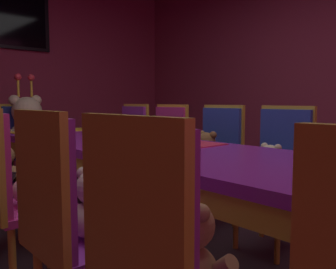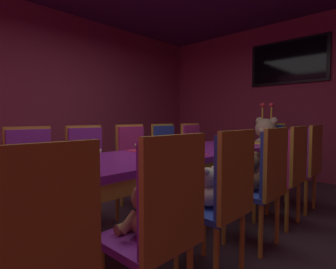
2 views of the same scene
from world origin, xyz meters
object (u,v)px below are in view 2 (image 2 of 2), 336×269
at_px(chair_left_5, 194,149).
at_px(chair_right_5, 308,159).
at_px(chair_left_2, 88,162).
at_px(king_teddy_bear, 265,140).
at_px(teddy_left_3, 142,158).
at_px(chair_left_4, 167,152).
at_px(teddy_left_2, 96,165).
at_px(chair_right_3, 266,176).
at_px(teddy_left_1, 38,174).
at_px(wall_tv, 288,62).
at_px(teddy_right_4, 275,164).
at_px(throne_chair, 269,148).
at_px(teddy_right_2, 207,189).
at_px(teddy_right_3, 249,174).
at_px(banquet_table, 165,162).
at_px(chair_left_1, 32,170).
at_px(chair_right_2, 226,190).
at_px(chair_left_3, 134,156).
at_px(chair_right_1, 163,216).
at_px(teddy_left_4, 174,155).
at_px(teddy_right_1, 143,213).
at_px(teddy_right_5, 294,160).
at_px(chair_right_0, 30,263).
at_px(teddy_left_5, 202,150).
at_px(chair_right_4, 290,166).
at_px(teddy_right_0, 15,255).

relative_size(chair_left_5, chair_right_5, 1.00).
height_order(chair_left_2, king_teddy_bear, king_teddy_bear).
distance_m(teddy_left_3, chair_left_4, 0.57).
bearing_deg(teddy_left_2, chair_right_3, 22.27).
bearing_deg(chair_left_4, teddy_left_2, -84.07).
distance_m(teddy_left_1, wall_tv, 4.30).
bearing_deg(teddy_left_1, teddy_left_3, 89.80).
xyz_separation_m(chair_left_2, teddy_right_4, (1.49, 1.23, -0.00)).
bearing_deg(chair_left_4, throne_chair, 61.94).
xyz_separation_m(teddy_right_2, teddy_right_3, (0.01, 0.59, 0.02)).
relative_size(chair_left_4, chair_right_5, 1.00).
height_order(banquet_table, wall_tv, wall_tv).
height_order(chair_left_4, chair_right_5, same).
xyz_separation_m(chair_left_1, teddy_right_3, (1.52, 1.18, -0.00)).
relative_size(chair_right_2, chair_right_3, 1.00).
xyz_separation_m(teddy_left_2, chair_left_5, (-0.12, 1.79, 0.01)).
height_order(chair_left_3, chair_left_4, same).
height_order(teddy_right_2, chair_right_3, chair_right_3).
distance_m(chair_right_1, teddy_right_2, 0.62).
distance_m(teddy_left_4, throne_chair, 1.65).
bearing_deg(chair_right_1, banquet_table, -46.48).
bearing_deg(chair_left_2, chair_left_4, 88.98).
relative_size(banquet_table, teddy_right_1, 13.21).
distance_m(teddy_right_5, wall_tv, 2.29).
distance_m(chair_right_0, chair_right_5, 2.95).
relative_size(chair_right_0, teddy_right_4, 2.88).
bearing_deg(chair_right_3, king_teddy_bear, -66.57).
distance_m(teddy_left_4, teddy_left_5, 0.61).
height_order(teddy_right_2, teddy_right_5, teddy_right_5).
xyz_separation_m(teddy_left_2, teddy_right_5, (1.35, 1.80, -0.00)).
distance_m(chair_right_0, teddy_right_5, 2.96).
bearing_deg(chair_right_4, teddy_left_3, 21.97).
distance_m(chair_left_5, teddy_right_3, 1.90).
bearing_deg(teddy_right_4, teddy_right_5, -90.20).
height_order(chair_left_4, chair_right_1, same).
bearing_deg(wall_tv, chair_left_4, -109.84).
height_order(chair_left_1, chair_right_4, same).
distance_m(chair_left_2, teddy_right_0, 1.89).
height_order(chair_left_4, teddy_right_1, chair_left_4).
xyz_separation_m(teddy_left_4, chair_right_0, (1.48, -2.33, 0.02)).
relative_size(chair_left_1, chair_left_4, 1.00).
relative_size(banquet_table, teddy_right_0, 13.46).
height_order(teddy_right_3, throne_chair, throne_chair).
height_order(banquet_table, throne_chair, throne_chair).
bearing_deg(chair_left_4, teddy_right_5, 22.77).
xyz_separation_m(chair_left_4, teddy_right_4, (1.47, 0.04, -0.00)).
height_order(teddy_left_1, teddy_left_2, teddy_left_2).
distance_m(teddy_left_3, teddy_left_4, 0.56).
height_order(chair_right_3, teddy_right_5, chair_right_3).
xyz_separation_m(throne_chair, king_teddy_bear, (0.00, -0.17, 0.13)).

